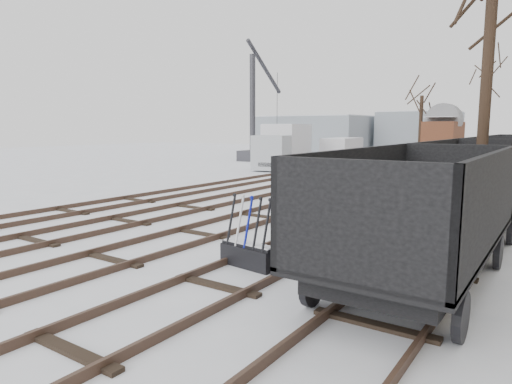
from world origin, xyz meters
TOP-DOWN VIEW (x-y plane):
  - ground at (0.00, 0.00)m, footprint 120.00×120.00m
  - tracks at (-0.00, 13.67)m, footprint 13.90×52.00m
  - shed_left at (-13.00, 36.00)m, footprint 10.00×8.00m
  - shed_right at (-4.00, 40.00)m, footprint 7.00×6.00m
  - ground_frame at (2.77, 1.37)m, footprint 1.34×0.58m
  - worker at (3.52, 1.47)m, footprint 0.56×0.73m
  - freight_wagon_a at (6.00, 2.17)m, footprint 2.48×6.19m
  - freight_wagon_b at (6.00, 8.57)m, footprint 2.48×6.19m
  - freight_wagon_c at (6.00, 14.97)m, footprint 2.48×6.19m
  - box_van_wagon at (-0.12, 32.39)m, footprint 2.66×4.93m
  - lorry at (-8.79, 22.10)m, footprint 3.19×7.25m
  - panel_van at (-6.98, 28.32)m, footprint 2.42×4.90m
  - crane at (-14.76, 27.04)m, footprint 2.17×6.06m
  - tree_near at (6.21, 7.62)m, footprint 0.30×0.30m
  - tree_far_left at (-1.97, 32.54)m, footprint 0.30×0.30m
  - tree_far_right at (2.13, 37.81)m, footprint 0.30×0.30m

SIDE VIEW (x-z plane):
  - ground at x=0.00m, z-range 0.00..0.00m
  - tracks at x=0.00m, z-range -0.01..0.16m
  - ground_frame at x=2.77m, z-range -0.46..1.03m
  - worker at x=3.52m, z-range 0.00..1.79m
  - freight_wagon_a at x=6.00m, z-range -0.30..2.23m
  - freight_wagon_b at x=6.00m, z-range -0.30..2.23m
  - freight_wagon_c at x=6.00m, z-range -0.30..2.23m
  - panel_van at x=-6.98m, z-range 0.04..2.14m
  - lorry at x=-8.79m, z-range 0.05..3.22m
  - shed_left at x=-13.00m, z-range 0.00..4.10m
  - box_van_wagon at x=-0.12m, z-range 0.31..4.05m
  - shed_right at x=-4.00m, z-range 0.00..4.50m
  - crane at x=-14.76m, z-range -2.45..7.89m
  - tree_far_left at x=-1.97m, z-range 0.00..5.50m
  - tree_near at x=6.21m, z-range 0.00..6.44m
  - tree_far_right at x=2.13m, z-range 0.00..8.89m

